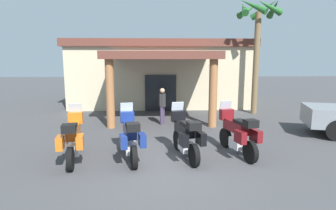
{
  "coord_description": "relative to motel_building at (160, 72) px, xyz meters",
  "views": [
    {
      "loc": [
        -0.32,
        -7.7,
        3.0
      ],
      "look_at": [
        0.19,
        3.06,
        1.2
      ],
      "focal_mm": 29.46,
      "sensor_mm": 36.0,
      "label": 1
    }
  ],
  "objects": [
    {
      "name": "palm_tree_near_portico",
      "position": [
        5.15,
        -4.11,
        2.61
      ],
      "size": [
        2.38,
        2.42,
        6.24
      ],
      "color": "brown",
      "rests_on": "ground_plane"
    },
    {
      "name": "motorcycle_black",
      "position": [
        0.58,
        -10.92,
        -1.42
      ],
      "size": [
        0.92,
        2.19,
        1.61
      ],
      "rotation": [
        0.0,
        0.0,
        1.79
      ],
      "color": "black",
      "rests_on": "ground_plane"
    },
    {
      "name": "ground_plane",
      "position": [
        -0.02,
        -11.31,
        -2.12
      ],
      "size": [
        80.0,
        80.0,
        0.0
      ],
      "primitive_type": "plane",
      "color": "#424244"
    },
    {
      "name": "motorcycle_orange",
      "position": [
        -2.76,
        -11.05,
        -1.42
      ],
      "size": [
        0.83,
        2.2,
        1.61
      ],
      "rotation": [
        0.0,
        0.0,
        1.73
      ],
      "color": "black",
      "rests_on": "ground_plane"
    },
    {
      "name": "pedestrian",
      "position": [
        -0.01,
        -6.5,
        -1.14
      ],
      "size": [
        0.32,
        0.49,
        1.69
      ],
      "rotation": [
        0.0,
        0.0,
        5.84
      ],
      "color": "#3F334C",
      "rests_on": "ground_plane"
    },
    {
      "name": "motorcycle_maroon",
      "position": [
        2.25,
        -10.72,
        -1.42
      ],
      "size": [
        0.94,
        2.19,
        1.61
      ],
      "rotation": [
        0.0,
        0.0,
        1.8
      ],
      "color": "black",
      "rests_on": "ground_plane"
    },
    {
      "name": "motel_building",
      "position": [
        0.0,
        0.0,
        0.0
      ],
      "size": [
        11.43,
        11.07,
        4.15
      ],
      "rotation": [
        0.0,
        0.0,
        -0.01
      ],
      "color": "beige",
      "rests_on": "ground_plane"
    },
    {
      "name": "motorcycle_blue",
      "position": [
        -1.09,
        -10.99,
        -1.42
      ],
      "size": [
        0.91,
        2.19,
        1.61
      ],
      "rotation": [
        0.0,
        0.0,
        1.78
      ],
      "color": "black",
      "rests_on": "ground_plane"
    }
  ]
}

